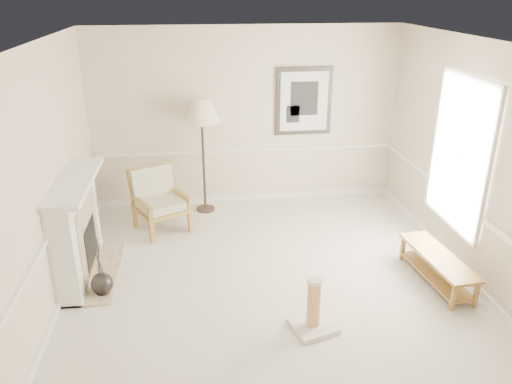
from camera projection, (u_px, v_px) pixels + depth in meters
ground at (270, 287)px, 6.16m from camera, size 5.50×5.50×0.00m
room at (283, 140)px, 5.53m from camera, size 5.04×5.54×2.92m
fireplace at (77, 230)px, 6.19m from camera, size 0.64×1.64×1.31m
floor_vase at (102, 284)px, 5.97m from camera, size 0.26×0.26×0.77m
armchair at (158, 197)px, 7.51m from camera, size 0.97×0.99×0.94m
floor_lamp at (201, 114)px, 7.65m from camera, size 0.64×0.64×1.86m
bench at (437, 264)px, 6.19m from camera, size 0.51×1.33×0.37m
scratching_post at (313, 313)px, 5.35m from camera, size 0.55×0.55×0.62m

